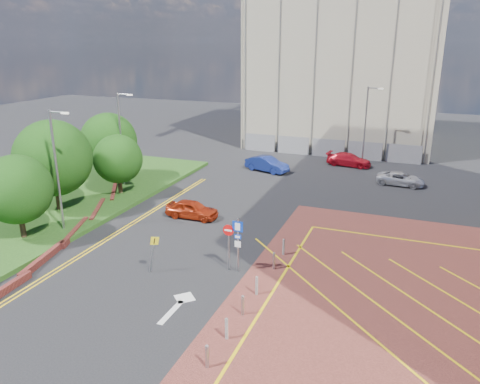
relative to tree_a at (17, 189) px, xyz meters
The scene contains 19 objects.
ground 14.43m from the tree_a, ahead, with size 140.00×140.00×0.00m, color black.
grass_bed 7.95m from the tree_a, 123.69° to the left, with size 14.00×32.00×0.30m, color #1D4415.
retaining_wall 4.44m from the tree_a, 42.27° to the left, with size 6.06×20.33×0.40m.
tree_a is the anchor object (origin of this frame).
tree_b 5.27m from the tree_a, 106.70° to the left, with size 5.60×5.60×6.74m.
tree_c 10.02m from the tree_a, 87.14° to the left, with size 4.00×4.00×4.90m.
tree_d 13.24m from the tree_a, 100.89° to the left, with size 5.00×5.00×6.08m.
lamp_left_near 2.80m from the tree_a, 51.70° to the left, with size 1.53×0.16×8.00m.
lamp_left_far 12.06m from the tree_a, 92.01° to the left, with size 1.53×0.16×8.00m.
lamp_back 33.34m from the tree_a, 57.15° to the left, with size 1.53×0.16×8.00m.
sign_cluster 14.41m from the tree_a, ahead, with size 1.17×0.12×3.20m.
warning_sign 10.45m from the tree_a, ahead, with size 0.67×0.40×2.25m.
bollard_row 16.66m from the tree_a, ahead, with size 0.14×11.14×0.90m.
construction_building 43.04m from the tree_a, 70.71° to the left, with size 21.20×19.20×22.00m, color #AFA78F.
construction_fence 33.63m from the tree_a, 63.43° to the left, with size 21.60×0.06×2.00m, color gray.
car_red_left 11.64m from the tree_a, 42.53° to the left, with size 1.57×3.89×1.33m, color #9D250D.
car_blue_back 23.93m from the tree_a, 66.41° to the left, with size 1.56×4.47×1.47m, color navy.
car_red_back 31.78m from the tree_a, 57.99° to the left, with size 1.85×4.54×1.32m, color red.
car_silver_back 31.10m from the tree_a, 44.36° to the left, with size 1.91×4.15×1.15m, color silver.
Camera 1 is at (9.08, -21.03, 12.41)m, focal length 35.00 mm.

